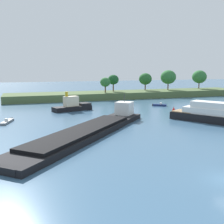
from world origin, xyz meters
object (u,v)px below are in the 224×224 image
object	(u,v)px
tugboat	(73,106)
small_motorboat	(160,105)
fishing_skiff	(7,122)
channel_buoy_red	(174,111)
cargo_barge	(90,129)

from	to	relation	value
tugboat	small_motorboat	bearing A→B (deg)	1.18
tugboat	fishing_skiff	xyz separation A→B (m)	(-15.65, -11.86, -1.02)
tugboat	fishing_skiff	distance (m)	19.66
tugboat	channel_buoy_red	xyz separation A→B (m)	(21.83, -13.52, -0.46)
cargo_barge	fishing_skiff	distance (m)	20.01
small_motorboat	fishing_skiff	bearing A→B (deg)	-163.31
small_motorboat	channel_buoy_red	xyz separation A→B (m)	(-3.82, -14.05, 0.51)
fishing_skiff	channel_buoy_red	size ratio (longest dim) A/B	3.06
cargo_barge	channel_buoy_red	world-z (taller)	cargo_barge
cargo_barge	tugboat	world-z (taller)	cargo_barge
cargo_barge	small_motorboat	xyz separation A→B (m)	(27.55, 26.91, -0.49)
small_motorboat	cargo_barge	bearing A→B (deg)	-135.67
cargo_barge	tugboat	size ratio (longest dim) A/B	2.96
cargo_barge	fishing_skiff	bearing A→B (deg)	133.42
cargo_barge	small_motorboat	size ratio (longest dim) A/B	8.11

